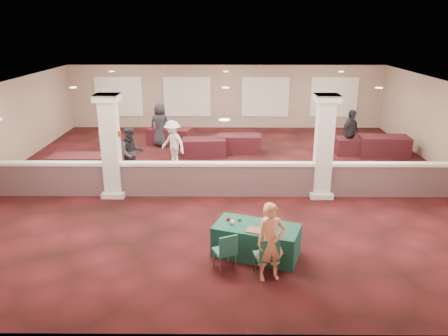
{
  "coord_description": "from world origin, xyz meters",
  "views": [
    {
      "loc": [
        0.06,
        -14.34,
        5.18
      ],
      "look_at": [
        -0.03,
        -2.0,
        1.08
      ],
      "focal_mm": 35.0,
      "sensor_mm": 36.0,
      "label": 1
    }
  ],
  "objects_px": {
    "conf_chair_main": "(268,254)",
    "far_table_back_right": "(356,146)",
    "conf_chair_side": "(226,249)",
    "far_table_back_left": "(170,136)",
    "attendee_a": "(132,153)",
    "attendee_d": "(160,125)",
    "far_table_front_right": "(384,146)",
    "far_table_front_center": "(204,147)",
    "attendee_b": "(173,143)",
    "near_table": "(256,240)",
    "attendee_c": "(350,132)",
    "woman": "(271,242)",
    "far_table_front_left": "(78,166)",
    "far_table_back_center": "(239,144)"
  },
  "relations": [
    {
      "from": "far_table_back_center",
      "to": "attendee_b",
      "type": "distance_m",
      "value": 3.15
    },
    {
      "from": "far_table_front_center",
      "to": "attendee_a",
      "type": "bearing_deg",
      "value": -131.44
    },
    {
      "from": "far_table_back_left",
      "to": "conf_chair_main",
      "type": "bearing_deg",
      "value": -72.32
    },
    {
      "from": "conf_chair_side",
      "to": "far_table_back_right",
      "type": "relative_size",
      "value": 0.53
    },
    {
      "from": "far_table_front_center",
      "to": "attendee_d",
      "type": "distance_m",
      "value": 2.54
    },
    {
      "from": "near_table",
      "to": "far_table_front_left",
      "type": "distance_m",
      "value": 8.13
    },
    {
      "from": "far_table_back_center",
      "to": "attendee_a",
      "type": "relative_size",
      "value": 1.0
    },
    {
      "from": "conf_chair_main",
      "to": "far_table_back_right",
      "type": "distance_m",
      "value": 10.38
    },
    {
      "from": "far_table_back_right",
      "to": "conf_chair_main",
      "type": "bearing_deg",
      "value": -115.65
    },
    {
      "from": "far_table_front_center",
      "to": "attendee_b",
      "type": "height_order",
      "value": "attendee_b"
    },
    {
      "from": "far_table_back_right",
      "to": "woman",
      "type": "bearing_deg",
      "value": -115.28
    },
    {
      "from": "conf_chair_side",
      "to": "far_table_front_right",
      "type": "xyz_separation_m",
      "value": [
        6.46,
        8.9,
        -0.12
      ]
    },
    {
      "from": "attendee_d",
      "to": "conf_chair_main",
      "type": "bearing_deg",
      "value": 124.28
    },
    {
      "from": "conf_chair_side",
      "to": "woman",
      "type": "height_order",
      "value": "woman"
    },
    {
      "from": "far_table_front_center",
      "to": "near_table",
      "type": "bearing_deg",
      "value": -78.61
    },
    {
      "from": "far_table_front_center",
      "to": "conf_chair_side",
      "type": "bearing_deg",
      "value": -83.97
    },
    {
      "from": "far_table_front_right",
      "to": "attendee_d",
      "type": "relative_size",
      "value": 1.02
    },
    {
      "from": "far_table_front_center",
      "to": "far_table_back_left",
      "type": "relative_size",
      "value": 0.93
    },
    {
      "from": "far_table_front_center",
      "to": "far_table_back_center",
      "type": "relative_size",
      "value": 0.96
    },
    {
      "from": "conf_chair_main",
      "to": "far_table_front_center",
      "type": "xyz_separation_m",
      "value": [
        -1.81,
        9.05,
        -0.2
      ]
    },
    {
      "from": "far_table_front_center",
      "to": "far_table_back_right",
      "type": "relative_size",
      "value": 1.04
    },
    {
      "from": "conf_chair_main",
      "to": "far_table_front_right",
      "type": "xyz_separation_m",
      "value": [
        5.58,
        9.15,
        -0.15
      ]
    },
    {
      "from": "attendee_b",
      "to": "far_table_front_left",
      "type": "bearing_deg",
      "value": -119.74
    },
    {
      "from": "attendee_d",
      "to": "attendee_c",
      "type": "bearing_deg",
      "value": -173.86
    },
    {
      "from": "woman",
      "to": "far_table_front_right",
      "type": "xyz_separation_m",
      "value": [
        5.53,
        9.21,
        -0.46
      ]
    },
    {
      "from": "far_table_front_left",
      "to": "far_table_back_center",
      "type": "height_order",
      "value": "far_table_front_left"
    },
    {
      "from": "far_table_front_right",
      "to": "far_table_back_right",
      "type": "bearing_deg",
      "value": 169.59
    },
    {
      "from": "far_table_back_left",
      "to": "attendee_d",
      "type": "relative_size",
      "value": 0.97
    },
    {
      "from": "conf_chair_side",
      "to": "attendee_a",
      "type": "xyz_separation_m",
      "value": [
        -3.3,
        6.1,
        0.38
      ]
    },
    {
      "from": "near_table",
      "to": "far_table_back_left",
      "type": "distance_m",
      "value": 10.32
    },
    {
      "from": "far_table_front_left",
      "to": "attendee_d",
      "type": "xyz_separation_m",
      "value": [
        2.34,
        4.03,
        0.57
      ]
    },
    {
      "from": "far_table_front_left",
      "to": "far_table_back_right",
      "type": "height_order",
      "value": "far_table_front_left"
    },
    {
      "from": "attendee_b",
      "to": "far_table_back_left",
      "type": "bearing_deg",
      "value": 137.64
    },
    {
      "from": "far_table_front_center",
      "to": "attendee_d",
      "type": "relative_size",
      "value": 0.91
    },
    {
      "from": "near_table",
      "to": "attendee_c",
      "type": "xyz_separation_m",
      "value": [
        4.37,
        8.39,
        0.56
      ]
    },
    {
      "from": "attendee_d",
      "to": "far_table_front_right",
      "type": "bearing_deg",
      "value": -173.73
    },
    {
      "from": "conf_chair_main",
      "to": "attendee_b",
      "type": "relative_size",
      "value": 0.54
    },
    {
      "from": "attendee_b",
      "to": "attendee_a",
      "type": "bearing_deg",
      "value": -93.62
    },
    {
      "from": "conf_chair_main",
      "to": "conf_chair_side",
      "type": "xyz_separation_m",
      "value": [
        -0.88,
        0.25,
        -0.03
      ]
    },
    {
      "from": "far_table_back_center",
      "to": "near_table",
      "type": "bearing_deg",
      "value": -88.66
    },
    {
      "from": "far_table_back_center",
      "to": "far_table_back_right",
      "type": "xyz_separation_m",
      "value": [
        4.87,
        -0.2,
        -0.03
      ]
    },
    {
      "from": "conf_chair_side",
      "to": "attendee_c",
      "type": "height_order",
      "value": "attendee_c"
    },
    {
      "from": "far_table_front_left",
      "to": "attendee_d",
      "type": "relative_size",
      "value": 0.99
    },
    {
      "from": "far_table_back_right",
      "to": "attendee_c",
      "type": "relative_size",
      "value": 0.9
    },
    {
      "from": "conf_chair_side",
      "to": "attendee_d",
      "type": "relative_size",
      "value": 0.46
    },
    {
      "from": "far_table_front_right",
      "to": "far_table_back_center",
      "type": "bearing_deg",
      "value": 176.14
    },
    {
      "from": "far_table_front_right",
      "to": "attendee_a",
      "type": "distance_m",
      "value": 10.17
    },
    {
      "from": "far_table_front_left",
      "to": "attendee_c",
      "type": "height_order",
      "value": "attendee_c"
    },
    {
      "from": "conf_chair_main",
      "to": "woman",
      "type": "distance_m",
      "value": 0.32
    },
    {
      "from": "woman",
      "to": "attendee_d",
      "type": "relative_size",
      "value": 0.89
    }
  ]
}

